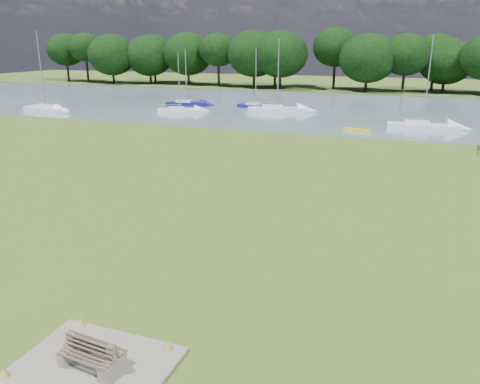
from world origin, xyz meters
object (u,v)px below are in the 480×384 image
(sailboat_3, at_px, (186,102))
(sailboat_5, at_px, (45,107))
(bench_pair, at_px, (92,354))
(sailboat_1, at_px, (277,108))
(sailboat_7, at_px, (255,105))
(kayak, at_px, (357,130))
(sailboat_0, at_px, (180,109))
(sailboat_4, at_px, (422,124))

(sailboat_3, height_order, sailboat_5, sailboat_5)
(bench_pair, height_order, sailboat_3, sailboat_3)
(sailboat_1, distance_m, sailboat_5, 30.16)
(sailboat_7, bearing_deg, sailboat_1, -14.97)
(kayak, bearing_deg, sailboat_3, 169.84)
(bench_pair, bearing_deg, sailboat_0, 120.05)
(sailboat_1, height_order, sailboat_5, sailboat_5)
(bench_pair, distance_m, sailboat_4, 43.98)
(sailboat_1, bearing_deg, sailboat_7, 130.09)
(sailboat_0, distance_m, sailboat_7, 10.58)
(sailboat_0, xyz_separation_m, sailboat_1, (11.68, 4.57, 0.11))
(sailboat_5, height_order, sailboat_7, sailboat_5)
(sailboat_1, bearing_deg, bench_pair, -96.48)
(sailboat_5, bearing_deg, kayak, 8.61)
(sailboat_5, bearing_deg, sailboat_0, 27.62)
(sailboat_0, xyz_separation_m, sailboat_7, (7.94, 7.00, 0.03))
(sailboat_1, bearing_deg, sailboat_0, -175.58)
(bench_pair, relative_size, sailboat_5, 0.17)
(kayak, height_order, sailboat_0, sailboat_0)
(sailboat_3, distance_m, sailboat_5, 18.70)
(sailboat_7, bearing_deg, sailboat_3, -157.43)
(kayak, height_order, sailboat_7, sailboat_7)
(sailboat_0, height_order, sailboat_1, sailboat_1)
(kayak, bearing_deg, sailboat_0, -179.01)
(sailboat_0, distance_m, sailboat_3, 6.54)
(bench_pair, height_order, sailboat_7, sailboat_7)
(sailboat_4, bearing_deg, sailboat_3, 161.12)
(sailboat_7, bearing_deg, kayak, -22.88)
(kayak, bearing_deg, sailboat_5, -165.16)
(bench_pair, distance_m, sailboat_5, 54.96)
(sailboat_0, bearing_deg, sailboat_3, 86.85)
(kayak, relative_size, sailboat_5, 0.27)
(kayak, height_order, sailboat_5, sailboat_5)
(bench_pair, relative_size, sailboat_4, 0.19)
(sailboat_3, bearing_deg, bench_pair, -83.95)
(sailboat_0, distance_m, sailboat_1, 12.55)
(kayak, height_order, sailboat_4, sailboat_4)
(sailboat_3, bearing_deg, sailboat_1, -24.70)
(sailboat_0, xyz_separation_m, sailboat_3, (-2.11, 6.19, 0.08))
(bench_pair, xyz_separation_m, kayak, (2.25, 39.26, -0.27))
(sailboat_1, relative_size, sailboat_7, 1.15)
(sailboat_0, relative_size, sailboat_5, 0.74)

